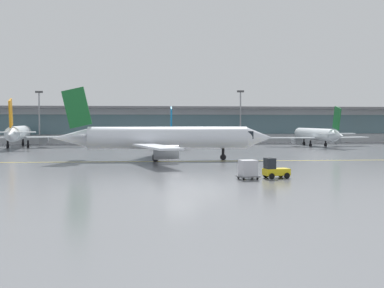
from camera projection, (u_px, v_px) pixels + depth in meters
ground_plane at (181, 185)px, 46.61m from camera, size 400.00×400.00×0.00m
taxiway_centreline_stripe at (169, 161)px, 73.33m from camera, size 109.92×4.84×0.01m
terminal_concourse at (148, 124)px, 133.86m from camera, size 221.03×11.00×9.60m
gate_airplane_1 at (19, 134)px, 110.59m from camera, size 28.89×31.21×10.33m
gate_airplane_2 at (170, 135)px, 111.73m from camera, size 24.69×26.55×8.80m
gate_airplane_3 at (316, 135)px, 116.27m from camera, size 25.29×27.19×9.01m
taxiing_regional_jet at (165, 138)px, 75.13m from camera, size 32.99×30.68×10.93m
baggage_tug at (274, 170)px, 51.98m from camera, size 2.79×1.96×2.10m
cargo_dolly_lead at (248, 169)px, 51.16m from camera, size 2.32×1.91×1.94m
apron_light_mast_1 at (39, 115)px, 122.40m from camera, size 1.80×0.36×13.14m
apron_light_mast_2 at (240, 114)px, 129.40m from camera, size 1.80×0.36×13.68m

